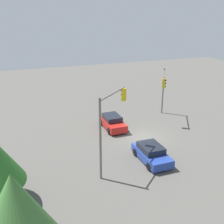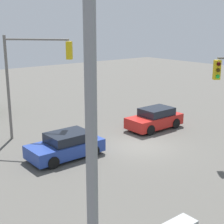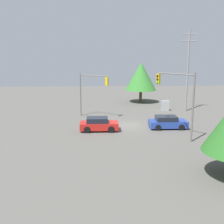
# 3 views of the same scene
# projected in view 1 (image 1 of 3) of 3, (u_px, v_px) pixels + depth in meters

# --- Properties ---
(ground_plane) EXTENTS (80.00, 80.00, 0.00)m
(ground_plane) POSITION_uv_depth(u_px,v_px,m) (142.00, 137.00, 28.86)
(ground_plane) COLOR #54514C
(sedan_red) EXTENTS (4.14, 1.98, 1.49)m
(sedan_red) POSITION_uv_depth(u_px,v_px,m) (113.00, 122.00, 30.80)
(sedan_red) COLOR red
(sedan_red) RESTS_ON ground_plane
(sedan_blue) EXTENTS (4.19, 2.07, 1.41)m
(sedan_blue) POSITION_uv_depth(u_px,v_px,m) (151.00, 153.00, 24.23)
(sedan_blue) COLOR #233D93
(sedan_blue) RESTS_ON ground_plane
(traffic_signal_main) EXTENTS (3.04, 3.32, 6.60)m
(traffic_signal_main) POSITION_uv_depth(u_px,v_px,m) (110.00, 118.00, 21.65)
(traffic_signal_main) COLOR slate
(traffic_signal_main) RESTS_ON ground_plane
(traffic_signal_cross) EXTENTS (3.77, 2.39, 5.73)m
(traffic_signal_cross) POSITION_uv_depth(u_px,v_px,m) (163.00, 86.00, 32.69)
(traffic_signal_cross) COLOR slate
(traffic_signal_cross) RESTS_ON ground_plane
(tree_behind) EXTENTS (3.99, 3.99, 6.23)m
(tree_behind) POSITION_uv_depth(u_px,v_px,m) (15.00, 213.00, 11.83)
(tree_behind) COLOR brown
(tree_behind) RESTS_ON ground_plane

